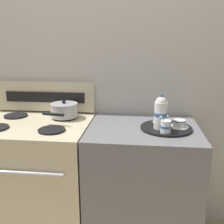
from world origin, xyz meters
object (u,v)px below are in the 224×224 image
object	(u,v)px
saucepan	(64,110)
creamer_jug	(166,127)
teapot	(161,113)
teacup_right	(162,119)
teacup_left	(179,124)
serving_tray	(166,128)
stove	(37,182)

from	to	relation	value
saucepan	creamer_jug	distance (m)	0.76
teapot	teacup_right	xyz separation A→B (m)	(0.02, 0.12, -0.08)
teacup_right	creamer_jug	distance (m)	0.20
saucepan	teapot	size ratio (longest dim) A/B	1.31
saucepan	teapot	distance (m)	0.71
saucepan	teacup_right	bearing A→B (deg)	-6.15
teapot	teacup_left	world-z (taller)	teapot
saucepan	creamer_jug	size ratio (longest dim) A/B	3.77
saucepan	serving_tray	xyz separation A→B (m)	(0.72, -0.16, -0.06)
teacup_left	creamer_jug	bearing A→B (deg)	-129.90
teapot	teacup_right	world-z (taller)	teapot
saucepan	serving_tray	world-z (taller)	saucepan
teacup_left	creamer_jug	size ratio (longest dim) A/B	1.60
saucepan	teapot	world-z (taller)	teapot
saucepan	creamer_jug	world-z (taller)	saucepan
saucepan	teacup_right	distance (m)	0.71
teacup_left	teacup_right	size ratio (longest dim) A/B	1.00
teapot	creamer_jug	size ratio (longest dim) A/B	2.87
teacup_left	serving_tray	bearing A→B (deg)	179.58
stove	saucepan	size ratio (longest dim) A/B	3.17
teapot	creamer_jug	world-z (taller)	teapot
serving_tray	teacup_left	bearing A→B (deg)	-0.42
teacup_right	creamer_jug	world-z (taller)	creamer_jug
teapot	saucepan	bearing A→B (deg)	163.67
creamer_jug	serving_tray	bearing A→B (deg)	83.23
serving_tray	teapot	size ratio (longest dim) A/B	1.48
teacup_left	creamer_jug	world-z (taller)	creamer_jug
teacup_right	creamer_jug	xyz separation A→B (m)	(0.01, -0.20, 0.01)
stove	serving_tray	world-z (taller)	serving_tray
teacup_left	teacup_right	world-z (taller)	same
creamer_jug	stove	bearing A→B (deg)	171.37
saucepan	teacup_left	distance (m)	0.82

